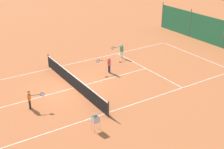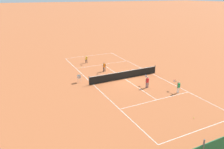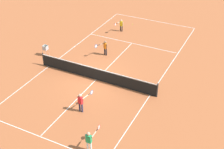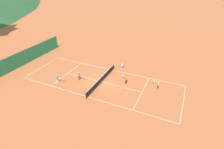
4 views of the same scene
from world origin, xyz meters
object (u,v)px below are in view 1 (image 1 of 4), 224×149
object	(u,v)px
tennis_net	(74,81)
player_far_service	(109,64)
player_near_baseline	(121,50)
tennis_ball_mid_court	(177,56)
ball_hopper	(96,120)
player_near_service	(30,98)

from	to	relation	value
tennis_net	player_far_service	xyz separation A→B (m)	(-0.91, 3.44, 0.26)
player_far_service	player_near_baseline	distance (m)	3.31
player_near_baseline	tennis_ball_mid_court	distance (m)	5.05
player_far_service	player_near_baseline	world-z (taller)	player_far_service
player_far_service	ball_hopper	xyz separation A→B (m)	(6.21, -4.74, -0.10)
player_far_service	player_near_service	size ratio (longest dim) A/B	1.04
player_near_service	player_far_service	bearing A→B (deg)	106.19
tennis_ball_mid_court	ball_hopper	bearing A→B (deg)	-63.04
tennis_net	tennis_ball_mid_court	world-z (taller)	tennis_net
player_far_service	ball_hopper	size ratio (longest dim) A/B	1.47
tennis_net	player_far_service	world-z (taller)	player_far_service
player_near_baseline	ball_hopper	size ratio (longest dim) A/B	1.44
player_near_baseline	player_near_service	bearing A→B (deg)	-66.77
tennis_net	tennis_ball_mid_court	distance (m)	10.49
tennis_net	tennis_ball_mid_court	bearing A→B (deg)	93.72
tennis_net	player_near_baseline	world-z (taller)	player_near_baseline
player_near_service	tennis_ball_mid_court	world-z (taller)	player_near_service
player_near_service	ball_hopper	xyz separation A→B (m)	(4.20, 2.19, -0.07)
player_far_service	tennis_ball_mid_court	xyz separation A→B (m)	(0.23, 7.02, -0.73)
player_near_baseline	player_near_service	world-z (taller)	player_near_baseline
player_near_baseline	player_near_service	distance (m)	10.34
player_near_baseline	tennis_ball_mid_court	xyz separation A→B (m)	(2.29, 4.44, -0.71)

